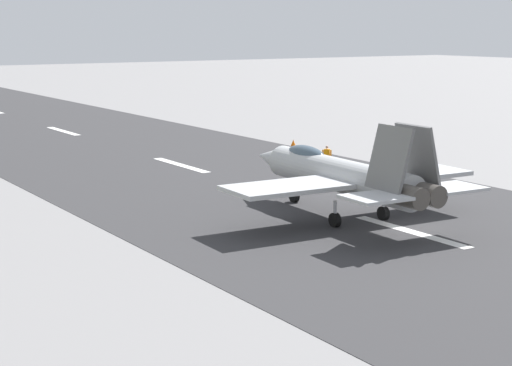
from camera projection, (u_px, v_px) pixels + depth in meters
name	position (u px, v px, depth m)	size (l,w,h in m)	color
ground_plane	(404.00, 230.00, 43.53)	(400.00, 400.00, 0.00)	gray
runway_strip	(404.00, 230.00, 43.52)	(240.00, 26.00, 0.02)	#313032
fighter_jet	(341.00, 174.00, 45.95)	(16.31, 14.59, 5.59)	#ACAEB0
crew_person	(327.00, 156.00, 62.92)	(0.52, 0.53, 1.61)	#1E2338
marker_cone_mid	(423.00, 168.00, 60.82)	(0.44, 0.44, 0.55)	orange
marker_cone_far	(293.00, 143.00, 74.21)	(0.44, 0.44, 0.55)	orange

